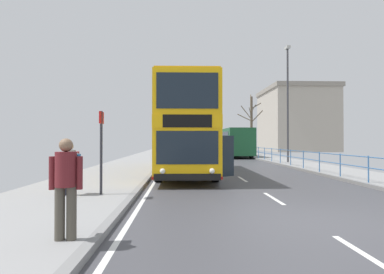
{
  "coord_description": "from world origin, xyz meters",
  "views": [
    {
      "loc": [
        -2.85,
        -6.88,
        1.76
      ],
      "look_at": [
        -2.25,
        9.3,
        1.96
      ],
      "focal_mm": 29.27,
      "sensor_mm": 36.0,
      "label": 1
    }
  ],
  "objects": [
    {
      "name": "background_bus_far_lane",
      "position": [
        2.91,
        27.7,
        1.66
      ],
      "size": [
        2.92,
        10.89,
        3.02
      ],
      "color": "#19512D",
      "rests_on": "ground"
    },
    {
      "name": "pedestrian_companion",
      "position": [
        -4.72,
        -1.65,
        1.11
      ],
      "size": [
        0.54,
        0.53,
        1.66
      ],
      "color": "#4C473D",
      "rests_on": "ground"
    },
    {
      "name": "pedestrian_railing_far_kerb",
      "position": [
        4.45,
        12.49,
        0.85
      ],
      "size": [
        0.05,
        32.17,
        1.04
      ],
      "color": "#386BA8",
      "rests_on": "ground"
    },
    {
      "name": "ground",
      "position": [
        -0.72,
        -0.0,
        0.04
      ],
      "size": [
        15.8,
        140.0,
        0.2
      ],
      "color": "#414146"
    },
    {
      "name": "double_decker_bus_main",
      "position": [
        -2.54,
        9.65,
        2.36
      ],
      "size": [
        3.26,
        10.66,
        4.52
      ],
      "color": "#F4B20F",
      "rests_on": "ground"
    },
    {
      "name": "pedestrian_with_backpack",
      "position": [
        -6.14,
        2.61,
        1.04
      ],
      "size": [
        0.55,
        0.55,
        1.56
      ],
      "color": "black",
      "rests_on": "ground"
    },
    {
      "name": "street_lamp_far_side",
      "position": [
        5.32,
        16.58,
        5.18
      ],
      "size": [
        0.28,
        0.6,
        8.83
      ],
      "color": "#38383D",
      "rests_on": "ground"
    },
    {
      "name": "background_building_00",
      "position": [
        17.21,
        46.85,
        5.49
      ],
      "size": [
        10.66,
        13.38,
        10.93
      ],
      "color": "#B2A899",
      "rests_on": "ground"
    },
    {
      "name": "bare_tree_far_00",
      "position": [
        5.57,
        29.87,
        3.88
      ],
      "size": [
        2.73,
        2.62,
        7.35
      ],
      "color": "brown",
      "rests_on": "ground"
    },
    {
      "name": "bus_stop_sign_near",
      "position": [
        -5.25,
        2.71,
        1.7
      ],
      "size": [
        0.08,
        0.44,
        2.53
      ],
      "color": "#2D2D33",
      "rests_on": "ground"
    }
  ]
}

